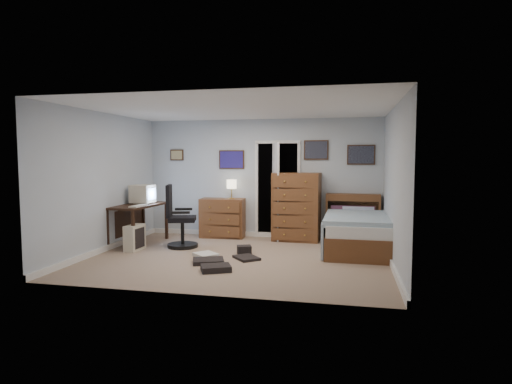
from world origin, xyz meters
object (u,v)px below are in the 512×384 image
tall_dresser (297,207)px  bed (357,231)px  office_chair (179,223)px  low_dresser (223,218)px  computer_desk (134,213)px

tall_dresser → bed: size_ratio=0.62×
office_chair → low_dresser: (0.51, 1.18, -0.05)m
computer_desk → tall_dresser: size_ratio=1.00×
office_chair → tall_dresser: size_ratio=0.86×
tall_dresser → office_chair: bearing=-147.9°
bed → low_dresser: bearing=166.8°
computer_desk → tall_dresser: tall_dresser is taller
low_dresser → bed: low_dresser is taller
office_chair → bed: (3.29, 0.49, -0.11)m
computer_desk → office_chair: (0.98, -0.13, -0.14)m
computer_desk → bed: 4.30m
computer_desk → bed: bearing=8.4°
tall_dresser → bed: bearing=-25.5°
computer_desk → tall_dresser: (3.08, 1.02, 0.09)m
computer_desk → office_chair: size_ratio=1.17×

